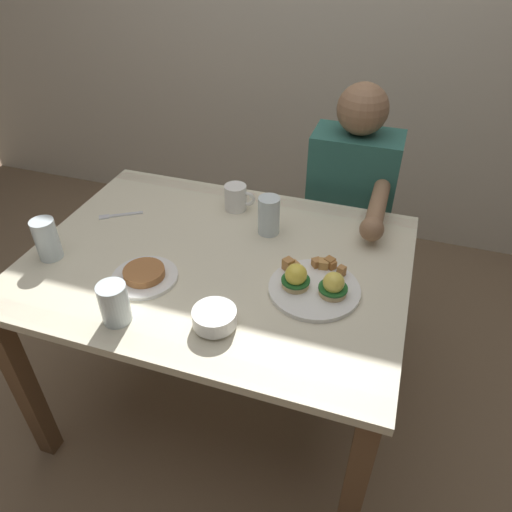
{
  "coord_description": "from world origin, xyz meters",
  "views": [
    {
      "loc": [
        0.5,
        -1.12,
        1.68
      ],
      "look_at": [
        0.13,
        0.0,
        0.78
      ],
      "focal_mm": 33.73,
      "sensor_mm": 36.0,
      "label": 1
    }
  ],
  "objects_px": {
    "water_glass_far": "(269,218)",
    "side_plate": "(145,275)",
    "fruit_bowl": "(215,318)",
    "diner_person": "(350,206)",
    "water_glass_near": "(47,241)",
    "dining_table": "(218,283)",
    "fork": "(118,215)",
    "coffee_mug": "(236,197)",
    "water_glass_extra": "(115,305)",
    "eggs_benedict_plate": "(314,284)"
  },
  "relations": [
    {
      "from": "water_glass_far",
      "to": "side_plate",
      "type": "bearing_deg",
      "value": -128.22
    },
    {
      "from": "fruit_bowl",
      "to": "diner_person",
      "type": "height_order",
      "value": "diner_person"
    },
    {
      "from": "water_glass_near",
      "to": "water_glass_far",
      "type": "distance_m",
      "value": 0.71
    },
    {
      "from": "dining_table",
      "to": "fruit_bowl",
      "type": "relative_size",
      "value": 10.0
    },
    {
      "from": "fruit_bowl",
      "to": "fork",
      "type": "distance_m",
      "value": 0.68
    },
    {
      "from": "fork",
      "to": "water_glass_far",
      "type": "bearing_deg",
      "value": 7.59
    },
    {
      "from": "diner_person",
      "to": "water_glass_near",
      "type": "bearing_deg",
      "value": -137.97
    },
    {
      "from": "water_glass_near",
      "to": "diner_person",
      "type": "height_order",
      "value": "diner_person"
    },
    {
      "from": "coffee_mug",
      "to": "water_glass_extra",
      "type": "distance_m",
      "value": 0.65
    },
    {
      "from": "water_glass_far",
      "to": "water_glass_extra",
      "type": "relative_size",
      "value": 1.13
    },
    {
      "from": "diner_person",
      "to": "fork",
      "type": "bearing_deg",
      "value": -148.05
    },
    {
      "from": "water_glass_near",
      "to": "side_plate",
      "type": "height_order",
      "value": "water_glass_near"
    },
    {
      "from": "eggs_benedict_plate",
      "to": "water_glass_near",
      "type": "xyz_separation_m",
      "value": [
        -0.83,
        -0.1,
        0.04
      ]
    },
    {
      "from": "eggs_benedict_plate",
      "to": "fruit_bowl",
      "type": "xyz_separation_m",
      "value": [
        -0.22,
        -0.23,
        0.01
      ]
    },
    {
      "from": "dining_table",
      "to": "side_plate",
      "type": "height_order",
      "value": "side_plate"
    },
    {
      "from": "coffee_mug",
      "to": "dining_table",
      "type": "bearing_deg",
      "value": -81.78
    },
    {
      "from": "dining_table",
      "to": "diner_person",
      "type": "relative_size",
      "value": 1.05
    },
    {
      "from": "coffee_mug",
      "to": "diner_person",
      "type": "bearing_deg",
      "value": 38.15
    },
    {
      "from": "fruit_bowl",
      "to": "eggs_benedict_plate",
      "type": "bearing_deg",
      "value": 45.83
    },
    {
      "from": "fork",
      "to": "water_glass_near",
      "type": "xyz_separation_m",
      "value": [
        -0.07,
        -0.28,
        0.06
      ]
    },
    {
      "from": "fork",
      "to": "water_glass_far",
      "type": "xyz_separation_m",
      "value": [
        0.55,
        0.07,
        0.06
      ]
    },
    {
      "from": "water_glass_extra",
      "to": "side_plate",
      "type": "distance_m",
      "value": 0.18
    },
    {
      "from": "dining_table",
      "to": "coffee_mug",
      "type": "bearing_deg",
      "value": 98.22
    },
    {
      "from": "eggs_benedict_plate",
      "to": "water_glass_far",
      "type": "relative_size",
      "value": 2.01
    },
    {
      "from": "fruit_bowl",
      "to": "water_glass_extra",
      "type": "height_order",
      "value": "water_glass_extra"
    },
    {
      "from": "dining_table",
      "to": "water_glass_extra",
      "type": "bearing_deg",
      "value": -114.16
    },
    {
      "from": "eggs_benedict_plate",
      "to": "coffee_mug",
      "type": "distance_m",
      "value": 0.52
    },
    {
      "from": "water_glass_far",
      "to": "eggs_benedict_plate",
      "type": "bearing_deg",
      "value": -49.21
    },
    {
      "from": "dining_table",
      "to": "coffee_mug",
      "type": "xyz_separation_m",
      "value": [
        -0.04,
        0.3,
        0.16
      ]
    },
    {
      "from": "side_plate",
      "to": "diner_person",
      "type": "bearing_deg",
      "value": 56.61
    },
    {
      "from": "eggs_benedict_plate",
      "to": "diner_person",
      "type": "bearing_deg",
      "value": 89.31
    },
    {
      "from": "fruit_bowl",
      "to": "water_glass_near",
      "type": "height_order",
      "value": "water_glass_near"
    },
    {
      "from": "dining_table",
      "to": "water_glass_far",
      "type": "height_order",
      "value": "water_glass_far"
    },
    {
      "from": "water_glass_near",
      "to": "dining_table",
      "type": "bearing_deg",
      "value": 17.42
    },
    {
      "from": "dining_table",
      "to": "water_glass_near",
      "type": "height_order",
      "value": "water_glass_near"
    },
    {
      "from": "eggs_benedict_plate",
      "to": "fruit_bowl",
      "type": "distance_m",
      "value": 0.32
    },
    {
      "from": "fruit_bowl",
      "to": "side_plate",
      "type": "distance_m",
      "value": 0.3
    },
    {
      "from": "eggs_benedict_plate",
      "to": "water_glass_near",
      "type": "distance_m",
      "value": 0.84
    },
    {
      "from": "water_glass_far",
      "to": "water_glass_extra",
      "type": "xyz_separation_m",
      "value": [
        -0.27,
        -0.54,
        -0.0
      ]
    },
    {
      "from": "eggs_benedict_plate",
      "to": "water_glass_extra",
      "type": "distance_m",
      "value": 0.56
    },
    {
      "from": "eggs_benedict_plate",
      "to": "fork",
      "type": "bearing_deg",
      "value": 167.01
    },
    {
      "from": "eggs_benedict_plate",
      "to": "diner_person",
      "type": "height_order",
      "value": "diner_person"
    },
    {
      "from": "eggs_benedict_plate",
      "to": "side_plate",
      "type": "bearing_deg",
      "value": -167.6
    },
    {
      "from": "dining_table",
      "to": "fruit_bowl",
      "type": "xyz_separation_m",
      "value": [
        0.11,
        -0.28,
        0.14
      ]
    },
    {
      "from": "coffee_mug",
      "to": "fork",
      "type": "bearing_deg",
      "value": -155.03
    },
    {
      "from": "coffee_mug",
      "to": "water_glass_far",
      "type": "height_order",
      "value": "water_glass_far"
    },
    {
      "from": "diner_person",
      "to": "water_glass_extra",
      "type": "bearing_deg",
      "value": -117.47
    },
    {
      "from": "fork",
      "to": "water_glass_extra",
      "type": "distance_m",
      "value": 0.54
    },
    {
      "from": "fork",
      "to": "diner_person",
      "type": "height_order",
      "value": "diner_person"
    },
    {
      "from": "coffee_mug",
      "to": "side_plate",
      "type": "relative_size",
      "value": 0.56
    }
  ]
}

